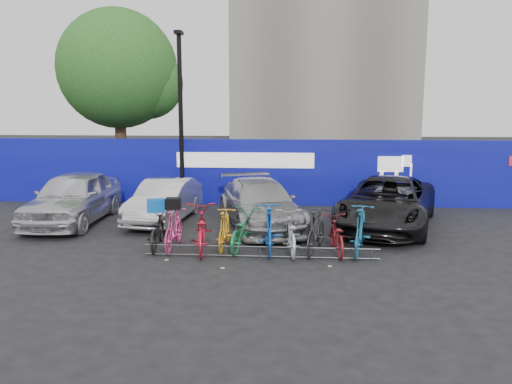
# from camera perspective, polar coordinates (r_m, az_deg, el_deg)

# --- Properties ---
(ground) EXTENTS (100.00, 100.00, 0.00)m
(ground) POSITION_cam_1_polar(r_m,az_deg,el_deg) (12.54, 0.71, -6.77)
(ground) COLOR black
(ground) RESTS_ON ground
(hoarding) EXTENTS (22.00, 0.18, 2.40)m
(hoarding) POSITION_cam_1_polar(r_m,az_deg,el_deg) (18.17, 1.92, 2.27)
(hoarding) COLOR #090A84
(hoarding) RESTS_ON ground
(tree) EXTENTS (5.40, 5.20, 7.80)m
(tree) POSITION_cam_1_polar(r_m,az_deg,el_deg) (23.35, -14.92, 13.11)
(tree) COLOR #382314
(tree) RESTS_ON ground
(lamppost) EXTENTS (0.25, 0.50, 6.11)m
(lamppost) POSITION_cam_1_polar(r_m,az_deg,el_deg) (17.84, -8.59, 8.69)
(lamppost) COLOR black
(lamppost) RESTS_ON ground
(bike_rack) EXTENTS (5.60, 0.03, 0.30)m
(bike_rack) POSITION_cam_1_polar(r_m,az_deg,el_deg) (11.92, 0.53, -6.83)
(bike_rack) COLOR #595B60
(bike_rack) RESTS_ON ground
(car_0) EXTENTS (2.02, 4.73, 1.59)m
(car_0) POSITION_cam_1_polar(r_m,az_deg,el_deg) (16.39, -20.16, -0.58)
(car_0) COLOR silver
(car_0) RESTS_ON ground
(car_1) EXTENTS (1.73, 4.08, 1.31)m
(car_1) POSITION_cam_1_polar(r_m,az_deg,el_deg) (15.86, -10.38, -0.99)
(car_1) COLOR silver
(car_1) RESTS_ON ground
(car_2) EXTENTS (3.25, 5.14, 1.39)m
(car_2) POSITION_cam_1_polar(r_m,az_deg,el_deg) (14.93, 0.46, -1.35)
(car_2) COLOR #9A9A9E
(car_2) RESTS_ON ground
(car_3) EXTENTS (4.00, 5.86, 1.49)m
(car_3) POSITION_cam_1_polar(r_m,az_deg,el_deg) (15.31, 14.79, -1.20)
(car_3) COLOR black
(car_3) RESTS_ON ground
(bike_0) EXTENTS (0.84, 1.87, 0.95)m
(bike_0) POSITION_cam_1_polar(r_m,az_deg,el_deg) (12.94, -11.28, -4.26)
(bike_0) COLOR black
(bike_0) RESTS_ON ground
(bike_1) EXTENTS (0.51, 1.74, 1.04)m
(bike_1) POSITION_cam_1_polar(r_m,az_deg,el_deg) (12.75, -9.38, -4.20)
(bike_1) COLOR #E13C86
(bike_1) RESTS_ON ground
(bike_2) EXTENTS (1.06, 2.19, 1.10)m
(bike_2) POSITION_cam_1_polar(r_m,az_deg,el_deg) (12.51, -6.34, -4.24)
(bike_2) COLOR #B31428
(bike_2) RESTS_ON ground
(bike_3) EXTENTS (0.52, 1.71, 1.02)m
(bike_3) POSITION_cam_1_polar(r_m,az_deg,el_deg) (12.58, -3.61, -4.32)
(bike_3) COLOR orange
(bike_3) RESTS_ON ground
(bike_4) EXTENTS (1.01, 1.97, 0.99)m
(bike_4) POSITION_cam_1_polar(r_m,az_deg,el_deg) (12.58, -1.55, -4.37)
(bike_4) COLOR #176D3C
(bike_4) RESTS_ON ground
(bike_5) EXTENTS (0.70, 2.02, 1.20)m
(bike_5) POSITION_cam_1_polar(r_m,az_deg,el_deg) (12.28, 1.49, -4.23)
(bike_5) COLOR #104AA8
(bike_5) RESTS_ON ground
(bike_6) EXTENTS (0.83, 1.94, 0.99)m
(bike_6) POSITION_cam_1_polar(r_m,az_deg,el_deg) (12.33, 3.93, -4.69)
(bike_6) COLOR #B5B9BD
(bike_6) RESTS_ON ground
(bike_7) EXTENTS (0.97, 1.90, 1.10)m
(bike_7) POSITION_cam_1_polar(r_m,az_deg,el_deg) (12.36, 6.87, -4.43)
(bike_7) COLOR black
(bike_7) RESTS_ON ground
(bike_8) EXTENTS (0.73, 1.76, 0.90)m
(bike_8) POSITION_cam_1_polar(r_m,az_deg,el_deg) (12.42, 9.16, -4.90)
(bike_8) COLOR maroon
(bike_8) RESTS_ON ground
(bike_9) EXTENTS (0.99, 2.04, 1.18)m
(bike_9) POSITION_cam_1_polar(r_m,az_deg,el_deg) (12.45, 11.84, -4.28)
(bike_9) COLOR #195679
(bike_9) RESTS_ON ground
(cargo_crate) EXTENTS (0.52, 0.44, 0.31)m
(cargo_crate) POSITION_cam_1_polar(r_m,az_deg,el_deg) (12.80, -11.37, -1.52)
(cargo_crate) COLOR #0A51AC
(cargo_crate) RESTS_ON bike_0
(cargo_topcase) EXTENTS (0.40, 0.37, 0.27)m
(cargo_topcase) POSITION_cam_1_polar(r_m,az_deg,el_deg) (12.61, -9.46, -1.30)
(cargo_topcase) COLOR black
(cargo_topcase) RESTS_ON bike_1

